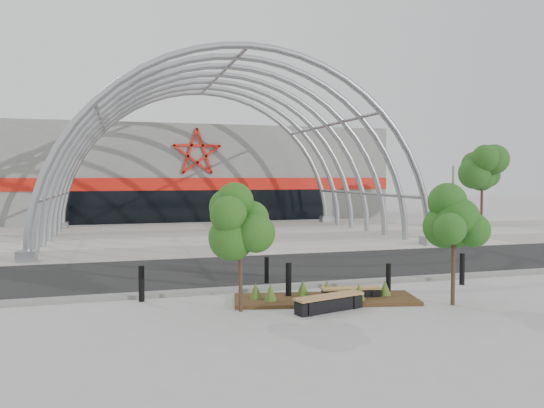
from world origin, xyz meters
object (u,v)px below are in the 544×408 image
at_px(street_tree_1, 454,219).
at_px(bollard_2, 289,281).
at_px(bench_0, 329,303).
at_px(bench_1, 351,294).
at_px(street_tree_0, 240,224).
at_px(signal_pole, 453,204).

distance_m(street_tree_1, bollard_2, 5.20).
bearing_deg(bench_0, bench_1, 42.72).
xyz_separation_m(bench_0, bollard_2, (-0.65, 1.68, 0.34)).
bearing_deg(street_tree_0, street_tree_1, -9.37).
distance_m(street_tree_0, bench_1, 4.20).
bearing_deg(street_tree_1, bollard_2, 154.97).
xyz_separation_m(signal_pole, street_tree_1, (-8.06, -11.61, 0.25)).
distance_m(signal_pole, street_tree_0, 17.69).
relative_size(signal_pole, street_tree_0, 1.27).
relative_size(signal_pole, bollard_2, 3.85).
xyz_separation_m(signal_pole, bench_0, (-11.78, -11.26, -2.03)).
distance_m(street_tree_0, street_tree_1, 6.18).
height_order(street_tree_1, bench_0, street_tree_1).
bearing_deg(bench_1, bollard_2, 160.51).
bearing_deg(street_tree_1, street_tree_0, 170.63).
bearing_deg(bollard_2, bench_1, -19.49).
xyz_separation_m(street_tree_1, bench_0, (-3.72, 0.36, -2.29)).
bearing_deg(signal_pole, bench_1, -136.20).
xyz_separation_m(street_tree_0, bench_0, (2.38, -0.65, -2.23)).
bearing_deg(signal_pole, bench_0, -136.30).
bearing_deg(street_tree_0, signal_pole, 36.84).
bearing_deg(bench_0, street_tree_1, -5.51).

